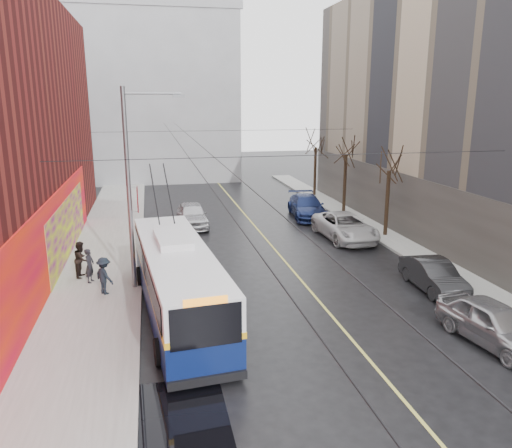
% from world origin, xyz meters
% --- Properties ---
extents(ground, '(140.00, 140.00, 0.00)m').
position_xyz_m(ground, '(0.00, 0.00, 0.00)').
color(ground, black).
rests_on(ground, ground).
extents(sidewalk_left, '(4.00, 60.00, 0.15)m').
position_xyz_m(sidewalk_left, '(-8.00, 12.00, 0.07)').
color(sidewalk_left, gray).
rests_on(sidewalk_left, ground).
extents(sidewalk_right, '(2.00, 60.00, 0.15)m').
position_xyz_m(sidewalk_right, '(9.00, 12.00, 0.07)').
color(sidewalk_right, gray).
rests_on(sidewalk_right, ground).
extents(lane_line, '(0.12, 50.00, 0.01)m').
position_xyz_m(lane_line, '(1.50, 14.00, 0.00)').
color(lane_line, '#BFB74C').
rests_on(lane_line, ground).
extents(building_far, '(20.50, 12.10, 18.00)m').
position_xyz_m(building_far, '(-6.00, 44.99, 9.02)').
color(building_far, gray).
rests_on(building_far, ground).
extents(streetlight_pole, '(2.65, 0.60, 9.00)m').
position_xyz_m(streetlight_pole, '(-6.14, 10.00, 4.85)').
color(streetlight_pole, slate).
rests_on(streetlight_pole, ground).
extents(catenary_wires, '(18.00, 60.00, 0.22)m').
position_xyz_m(catenary_wires, '(-2.54, 14.77, 6.25)').
color(catenary_wires, black).
extents(tree_near, '(3.20, 3.20, 6.40)m').
position_xyz_m(tree_near, '(9.00, 16.00, 4.98)').
color(tree_near, black).
rests_on(tree_near, ground).
extents(tree_mid, '(3.20, 3.20, 6.68)m').
position_xyz_m(tree_mid, '(9.00, 23.00, 5.25)').
color(tree_mid, black).
rests_on(tree_mid, ground).
extents(tree_far, '(3.20, 3.20, 6.57)m').
position_xyz_m(tree_far, '(9.00, 30.00, 5.14)').
color(tree_far, black).
rests_on(tree_far, ground).
extents(puddle, '(2.79, 3.62, 0.01)m').
position_xyz_m(puddle, '(-4.97, 0.12, 0.00)').
color(puddle, black).
rests_on(puddle, ground).
extents(pigeons_flying, '(1.80, 0.90, 2.04)m').
position_xyz_m(pigeons_flying, '(-2.44, 9.98, 6.79)').
color(pigeons_flying, slate).
extents(trolleybus, '(3.49, 11.61, 5.44)m').
position_xyz_m(trolleybus, '(-4.50, 6.82, 1.51)').
color(trolleybus, '#091545').
rests_on(trolleybus, ground).
extents(parked_car_a, '(2.47, 4.77, 1.55)m').
position_xyz_m(parked_car_a, '(6.27, 2.02, 0.78)').
color(parked_car_a, '#9A9A9E').
rests_on(parked_car_a, ground).
extents(parked_car_b, '(1.70, 4.32, 1.40)m').
position_xyz_m(parked_car_b, '(7.00, 7.13, 0.70)').
color(parked_car_b, black).
rests_on(parked_car_b, ground).
extents(parked_car_c, '(2.85, 5.80, 1.58)m').
position_xyz_m(parked_car_c, '(6.32, 16.10, 0.79)').
color(parked_car_c, silver).
rests_on(parked_car_c, ground).
extents(parked_car_d, '(2.85, 5.76, 1.61)m').
position_xyz_m(parked_car_d, '(5.80, 22.22, 0.80)').
color(parked_car_d, navy).
rests_on(parked_car_d, ground).
extents(following_car, '(2.00, 4.80, 1.62)m').
position_xyz_m(following_car, '(-2.71, 21.23, 0.81)').
color(following_car, '#BCBCC1').
rests_on(following_car, ground).
extents(pedestrian_a, '(0.54, 0.68, 1.61)m').
position_xyz_m(pedestrian_a, '(-8.33, 11.05, 0.96)').
color(pedestrian_a, black).
rests_on(pedestrian_a, sidewalk_left).
extents(pedestrian_b, '(0.78, 0.94, 1.75)m').
position_xyz_m(pedestrian_b, '(-8.79, 11.89, 1.03)').
color(pedestrian_b, black).
rests_on(pedestrian_b, sidewalk_left).
extents(pedestrian_c, '(1.15, 1.22, 1.66)m').
position_xyz_m(pedestrian_c, '(-7.54, 9.42, 0.98)').
color(pedestrian_c, black).
rests_on(pedestrian_c, sidewalk_left).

